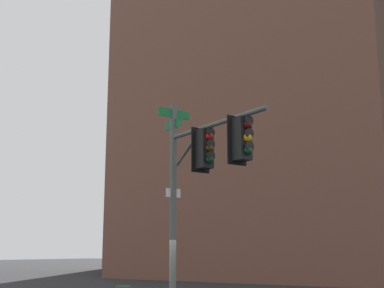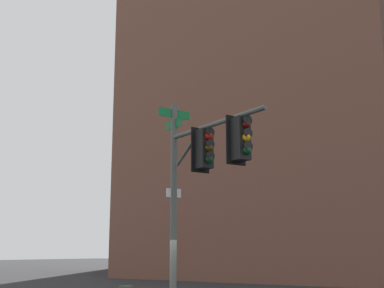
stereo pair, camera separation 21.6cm
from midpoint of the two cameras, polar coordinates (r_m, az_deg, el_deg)
signal_pole_assembly at (r=13.22m, az=1.62°, el=-2.58°), size 3.93×1.96×6.24m
building_brick_midblock at (r=70.91m, az=1.78°, el=6.71°), size 19.26×15.62×48.82m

